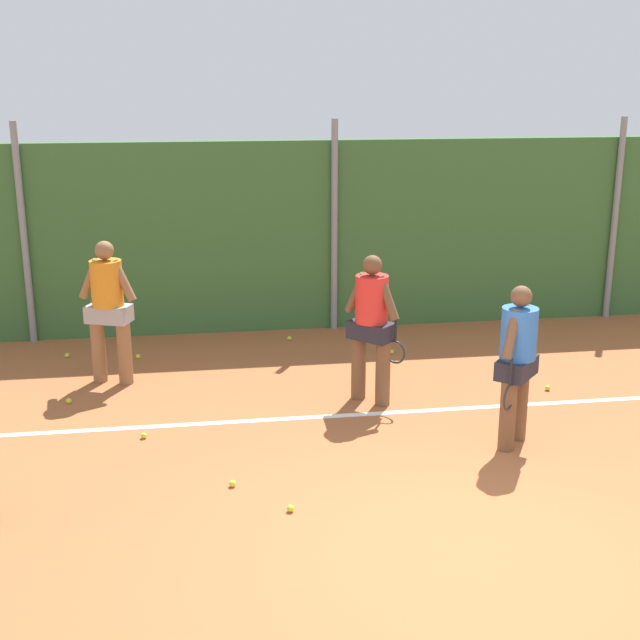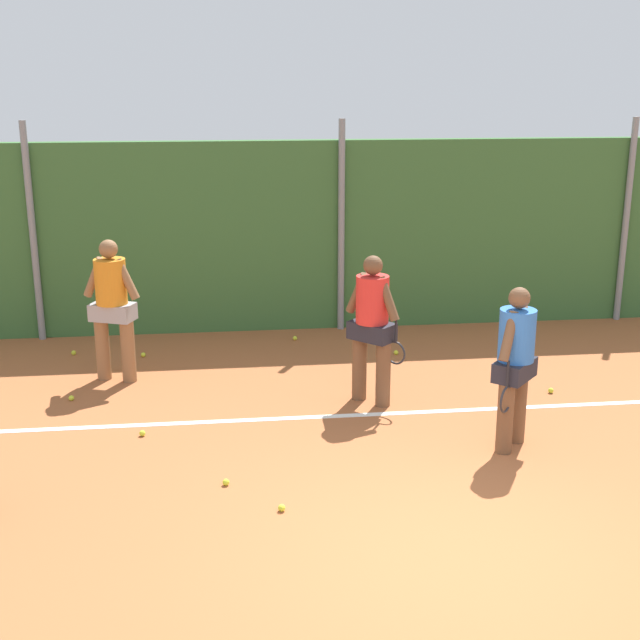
{
  "view_description": "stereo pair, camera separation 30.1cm",
  "coord_description": "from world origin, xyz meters",
  "px_view_note": "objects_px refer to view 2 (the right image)",
  "views": [
    {
      "loc": [
        -2.12,
        -5.88,
        3.78
      ],
      "look_at": [
        -0.71,
        3.39,
        1.08
      ],
      "focal_mm": 47.6,
      "sensor_mm": 36.0,
      "label": 1
    },
    {
      "loc": [
        -1.82,
        -5.92,
        3.78
      ],
      "look_at": [
        -0.71,
        3.39,
        1.08
      ],
      "focal_mm": 47.6,
      "sensor_mm": 36.0,
      "label": 2
    }
  ],
  "objects_px": {
    "tennis_ball_8": "(282,508)",
    "tennis_ball_0": "(142,433)",
    "player_foreground_near": "(515,360)",
    "tennis_ball_6": "(143,355)",
    "tennis_ball_1": "(396,353)",
    "tennis_ball_7": "(551,391)",
    "player_backcourt_far": "(112,303)",
    "tennis_ball_3": "(226,482)",
    "tennis_ball_4": "(71,398)",
    "player_midcourt": "(372,322)",
    "tennis_ball_10": "(74,353)",
    "tennis_ball_9": "(295,338)"
  },
  "relations": [
    {
      "from": "tennis_ball_0",
      "to": "tennis_ball_9",
      "type": "bearing_deg",
      "value": 59.01
    },
    {
      "from": "tennis_ball_3",
      "to": "tennis_ball_6",
      "type": "xyz_separation_m",
      "value": [
        -1.1,
        4.03,
        0.0
      ]
    },
    {
      "from": "tennis_ball_4",
      "to": "tennis_ball_1",
      "type": "bearing_deg",
      "value": 16.46
    },
    {
      "from": "player_backcourt_far",
      "to": "tennis_ball_7",
      "type": "height_order",
      "value": "player_backcourt_far"
    },
    {
      "from": "player_backcourt_far",
      "to": "tennis_ball_6",
      "type": "distance_m",
      "value": 1.37
    },
    {
      "from": "tennis_ball_1",
      "to": "tennis_ball_8",
      "type": "relative_size",
      "value": 1.0
    },
    {
      "from": "player_backcourt_far",
      "to": "tennis_ball_1",
      "type": "relative_size",
      "value": 27.87
    },
    {
      "from": "tennis_ball_8",
      "to": "tennis_ball_0",
      "type": "bearing_deg",
      "value": 126.94
    },
    {
      "from": "player_midcourt",
      "to": "tennis_ball_10",
      "type": "relative_size",
      "value": 27.25
    },
    {
      "from": "player_foreground_near",
      "to": "player_backcourt_far",
      "type": "xyz_separation_m",
      "value": [
        -4.36,
        2.59,
        0.06
      ]
    },
    {
      "from": "player_backcourt_far",
      "to": "tennis_ball_9",
      "type": "relative_size",
      "value": 27.87
    },
    {
      "from": "tennis_ball_8",
      "to": "tennis_ball_10",
      "type": "height_order",
      "value": "same"
    },
    {
      "from": "tennis_ball_8",
      "to": "tennis_ball_10",
      "type": "relative_size",
      "value": 1.0
    },
    {
      "from": "player_foreground_near",
      "to": "tennis_ball_10",
      "type": "distance_m",
      "value": 6.36
    },
    {
      "from": "tennis_ball_7",
      "to": "player_backcourt_far",
      "type": "bearing_deg",
      "value": 168.22
    },
    {
      "from": "player_backcourt_far",
      "to": "tennis_ball_1",
      "type": "height_order",
      "value": "player_backcourt_far"
    },
    {
      "from": "player_midcourt",
      "to": "tennis_ball_3",
      "type": "distance_m",
      "value": 2.82
    },
    {
      "from": "player_foreground_near",
      "to": "tennis_ball_6",
      "type": "bearing_deg",
      "value": -88.09
    },
    {
      "from": "player_foreground_near",
      "to": "tennis_ball_6",
      "type": "distance_m",
      "value": 5.47
    },
    {
      "from": "tennis_ball_1",
      "to": "tennis_ball_3",
      "type": "bearing_deg",
      "value": -123.29
    },
    {
      "from": "player_midcourt",
      "to": "player_backcourt_far",
      "type": "bearing_deg",
      "value": -154.25
    },
    {
      "from": "tennis_ball_1",
      "to": "tennis_ball_4",
      "type": "distance_m",
      "value": 4.45
    },
    {
      "from": "tennis_ball_0",
      "to": "tennis_ball_7",
      "type": "xyz_separation_m",
      "value": [
        4.93,
        0.73,
        0.0
      ]
    },
    {
      "from": "tennis_ball_0",
      "to": "tennis_ball_9",
      "type": "xyz_separation_m",
      "value": [
        1.97,
        3.29,
        0.0
      ]
    },
    {
      "from": "player_backcourt_far",
      "to": "tennis_ball_8",
      "type": "relative_size",
      "value": 27.87
    },
    {
      "from": "tennis_ball_3",
      "to": "tennis_ball_7",
      "type": "height_order",
      "value": "same"
    },
    {
      "from": "tennis_ball_7",
      "to": "tennis_ball_8",
      "type": "distance_m",
      "value": 4.38
    },
    {
      "from": "player_backcourt_far",
      "to": "tennis_ball_3",
      "type": "bearing_deg",
      "value": -45.03
    },
    {
      "from": "player_backcourt_far",
      "to": "tennis_ball_4",
      "type": "distance_m",
      "value": 1.3
    },
    {
      "from": "player_midcourt",
      "to": "tennis_ball_10",
      "type": "xyz_separation_m",
      "value": [
        -3.85,
        2.26,
        -0.97
      ]
    },
    {
      "from": "tennis_ball_0",
      "to": "tennis_ball_7",
      "type": "relative_size",
      "value": 1.0
    },
    {
      "from": "player_midcourt",
      "to": "tennis_ball_4",
      "type": "relative_size",
      "value": 27.25
    },
    {
      "from": "tennis_ball_6",
      "to": "tennis_ball_10",
      "type": "bearing_deg",
      "value": 168.22
    },
    {
      "from": "player_backcourt_far",
      "to": "tennis_ball_10",
      "type": "bearing_deg",
      "value": 144.58
    },
    {
      "from": "tennis_ball_3",
      "to": "tennis_ball_4",
      "type": "distance_m",
      "value": 3.06
    },
    {
      "from": "tennis_ball_1",
      "to": "tennis_ball_6",
      "type": "distance_m",
      "value": 3.55
    },
    {
      "from": "player_foreground_near",
      "to": "tennis_ball_1",
      "type": "bearing_deg",
      "value": -127.54
    },
    {
      "from": "player_backcourt_far",
      "to": "tennis_ball_8",
      "type": "height_order",
      "value": "player_backcourt_far"
    },
    {
      "from": "tennis_ball_6",
      "to": "tennis_ball_7",
      "type": "xyz_separation_m",
      "value": [
        5.13,
        -2.03,
        0.0
      ]
    },
    {
      "from": "tennis_ball_1",
      "to": "tennis_ball_9",
      "type": "bearing_deg",
      "value": 147.82
    },
    {
      "from": "player_foreground_near",
      "to": "player_midcourt",
      "type": "xyz_separation_m",
      "value": [
        -1.23,
        1.44,
        0.03
      ]
    },
    {
      "from": "player_midcourt",
      "to": "tennis_ball_3",
      "type": "xyz_separation_m",
      "value": [
        -1.76,
        -1.98,
        -0.97
      ]
    },
    {
      "from": "tennis_ball_1",
      "to": "tennis_ball_7",
      "type": "distance_m",
      "value": 2.34
    },
    {
      "from": "player_foreground_near",
      "to": "player_midcourt",
      "type": "relative_size",
      "value": 0.97
    },
    {
      "from": "tennis_ball_7",
      "to": "tennis_ball_8",
      "type": "xyz_separation_m",
      "value": [
        -3.54,
        -2.57,
        0.0
      ]
    },
    {
      "from": "player_foreground_near",
      "to": "tennis_ball_7",
      "type": "height_order",
      "value": "player_foreground_near"
    },
    {
      "from": "player_backcourt_far",
      "to": "tennis_ball_4",
      "type": "height_order",
      "value": "player_backcourt_far"
    },
    {
      "from": "tennis_ball_1",
      "to": "tennis_ball_9",
      "type": "xyz_separation_m",
      "value": [
        -1.35,
        0.85,
        0.0
      ]
    },
    {
      "from": "player_foreground_near",
      "to": "tennis_ball_7",
      "type": "distance_m",
      "value": 2.03
    },
    {
      "from": "player_midcourt",
      "to": "tennis_ball_0",
      "type": "distance_m",
      "value": 2.92
    }
  ]
}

